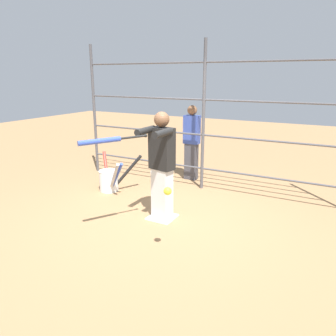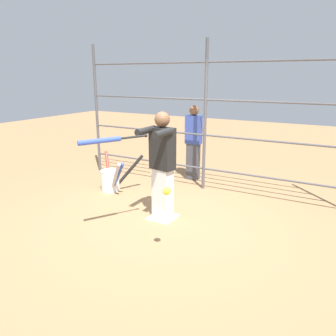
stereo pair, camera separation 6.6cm
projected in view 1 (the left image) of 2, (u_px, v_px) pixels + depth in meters
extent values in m
plane|color=#9E754C|center=(162.00, 218.00, 5.17)|extent=(24.00, 24.00, 0.00)
cube|color=white|center=(162.00, 217.00, 5.17)|extent=(0.40, 0.40, 0.02)
cylinder|color=#4C4C51|center=(203.00, 117.00, 6.14)|extent=(0.06, 0.06, 2.81)
cylinder|color=#4C4C51|center=(94.00, 111.00, 7.35)|extent=(0.06, 0.06, 2.81)
cylinder|color=#4C4C51|center=(202.00, 168.00, 6.41)|extent=(5.28, 0.04, 0.04)
cylinder|color=#4C4C51|center=(203.00, 135.00, 6.23)|extent=(5.28, 0.04, 0.04)
cylinder|color=#4C4C51|center=(204.00, 100.00, 6.05)|extent=(5.28, 0.04, 0.04)
cylinder|color=#4C4C51|center=(205.00, 62.00, 5.87)|extent=(5.28, 0.04, 0.04)
cube|color=silver|center=(162.00, 194.00, 5.06)|extent=(0.33, 0.24, 0.80)
cube|color=black|center=(162.00, 149.00, 4.87)|extent=(0.40, 0.28, 0.63)
sphere|color=brown|center=(162.00, 119.00, 4.75)|extent=(0.23, 0.23, 0.23)
cylinder|color=black|center=(163.00, 133.00, 4.50)|extent=(0.10, 0.45, 0.10)
cylinder|color=black|center=(145.00, 131.00, 4.70)|extent=(0.10, 0.45, 0.10)
sphere|color=black|center=(146.00, 136.00, 4.42)|extent=(0.05, 0.05, 0.05)
cylinder|color=black|center=(133.00, 137.00, 4.33)|extent=(0.22, 0.33, 0.04)
cylinder|color=#334CB2|center=(100.00, 141.00, 4.11)|extent=(0.35, 0.50, 0.08)
sphere|color=yellow|center=(168.00, 191.00, 3.78)|extent=(0.10, 0.10, 0.10)
cylinder|color=white|center=(109.00, 181.00, 6.34)|extent=(0.36, 0.36, 0.40)
torus|color=white|center=(108.00, 171.00, 6.28)|extent=(0.37, 0.37, 0.01)
cylinder|color=#B2B2B7|center=(114.00, 178.00, 5.99)|extent=(0.53, 0.40, 0.68)
cylinder|color=black|center=(127.00, 172.00, 6.29)|extent=(0.57, 0.33, 0.70)
cylinder|color=red|center=(106.00, 169.00, 6.60)|extent=(0.45, 0.44, 0.64)
cylinder|color=#334CB2|center=(116.00, 177.00, 6.06)|extent=(0.49, 0.27, 0.65)
cube|color=#3F3F47|center=(191.00, 161.00, 7.00)|extent=(0.26, 0.16, 0.78)
cube|color=#334799|center=(192.00, 130.00, 6.81)|extent=(0.33, 0.18, 0.59)
sphere|color=brown|center=(192.00, 110.00, 6.70)|extent=(0.20, 0.20, 0.20)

